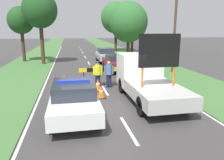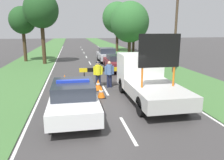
{
  "view_description": "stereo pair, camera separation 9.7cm",
  "coord_description": "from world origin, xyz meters",
  "views": [
    {
      "loc": [
        -2.0,
        -9.74,
        3.59
      ],
      "look_at": [
        0.04,
        0.74,
        1.1
      ],
      "focal_mm": 35.0,
      "sensor_mm": 36.0,
      "label": 1
    },
    {
      "loc": [
        -1.9,
        -9.76,
        3.59
      ],
      "look_at": [
        0.04,
        0.74,
        1.1
      ],
      "focal_mm": 35.0,
      "sensor_mm": 36.0,
      "label": 2
    }
  ],
  "objects": [
    {
      "name": "queued_car_wagon_maroon",
      "position": [
        2.01,
        8.9,
        0.75
      ],
      "size": [
        1.88,
        4.34,
        1.41
      ],
      "rotation": [
        0.0,
        0.0,
        3.14
      ],
      "color": "maroon",
      "rests_on": "ground"
    },
    {
      "name": "queued_car_sedan_silver",
      "position": [
        1.94,
        14.18,
        0.81
      ],
      "size": [
        1.84,
        4.09,
        1.57
      ],
      "rotation": [
        0.0,
        0.0,
        3.14
      ],
      "color": "#B2B2B7",
      "rests_on": "ground"
    },
    {
      "name": "roadside_tree_mid_right",
      "position": [
        5.45,
        25.48,
        5.33
      ],
      "size": [
        4.7,
        4.7,
        7.82
      ],
      "color": "#42301E",
      "rests_on": "ground"
    },
    {
      "name": "roadside_tree_near_left",
      "position": [
        -7.07,
        16.37,
        4.49
      ],
      "size": [
        2.83,
        2.83,
        6.03
      ],
      "color": "#42301E",
      "rests_on": "ground"
    },
    {
      "name": "grass_verge_right",
      "position": [
        6.14,
        20.0,
        0.01
      ],
      "size": [
        4.69,
        120.0,
        0.03
      ],
      "color": "#427038",
      "rests_on": "ground"
    },
    {
      "name": "traffic_cone_centre_front",
      "position": [
        -2.44,
        5.07,
        0.29
      ],
      "size": [
        0.42,
        0.42,
        0.59
      ],
      "color": "black",
      "rests_on": "ground"
    },
    {
      "name": "traffic_cone_near_truck",
      "position": [
        -2.98,
        3.01,
        0.32
      ],
      "size": [
        0.47,
        0.47,
        0.65
      ],
      "color": "black",
      "rests_on": "ground"
    },
    {
      "name": "roadside_tree_far_left",
      "position": [
        7.44,
        22.79,
        4.35
      ],
      "size": [
        3.12,
        3.12,
        6.02
      ],
      "color": "#42301E",
      "rests_on": "ground"
    },
    {
      "name": "road_barrier",
      "position": [
        0.06,
        4.09,
        0.96
      ],
      "size": [
        3.05,
        0.08,
        1.16
      ],
      "rotation": [
        0.0,
        0.0,
        -0.03
      ],
      "color": "black",
      "rests_on": "ground"
    },
    {
      "name": "work_truck",
      "position": [
        1.9,
        0.95,
        1.1
      ],
      "size": [
        2.25,
        5.6,
        3.4
      ],
      "rotation": [
        0.0,
        0.0,
        3.15
      ],
      "color": "white",
      "rests_on": "ground"
    },
    {
      "name": "ground_plane",
      "position": [
        0.0,
        0.0,
        0.0
      ],
      "size": [
        160.0,
        160.0,
        0.0
      ],
      "primitive_type": "plane",
      "color": "#3D3A3A"
    },
    {
      "name": "lane_markings",
      "position": [
        0.0,
        11.81,
        0.0
      ],
      "size": [
        7.49,
        53.49,
        0.01
      ],
      "color": "silver",
      "rests_on": "ground"
    },
    {
      "name": "utility_pole",
      "position": [
        6.52,
        7.21,
        3.67
      ],
      "size": [
        1.2,
        0.2,
        7.11
      ],
      "color": "#473828",
      "rests_on": "ground"
    },
    {
      "name": "traffic_cone_near_police",
      "position": [
        -0.41,
        2.85,
        0.34
      ],
      "size": [
        0.5,
        0.5,
        0.69
      ],
      "color": "black",
      "rests_on": "ground"
    },
    {
      "name": "police_car",
      "position": [
        -1.9,
        -0.82,
        0.78
      ],
      "size": [
        1.91,
        4.84,
        1.57
      ],
      "rotation": [
        0.0,
        0.0,
        -0.0
      ],
      "color": "white",
      "rests_on": "ground"
    },
    {
      "name": "roadside_tree_mid_left",
      "position": [
        -4.75,
        14.06,
        5.44
      ],
      "size": [
        3.47,
        3.47,
        7.31
      ],
      "color": "#42301E",
      "rests_on": "ground"
    },
    {
      "name": "roadside_tree_near_right",
      "position": [
        5.95,
        19.6,
        4.51
      ],
      "size": [
        5.15,
        5.15,
        7.22
      ],
      "color": "#42301E",
      "rests_on": "ground"
    },
    {
      "name": "grass_verge_left",
      "position": [
        -6.14,
        20.0,
        0.01
      ],
      "size": [
        4.69,
        120.0,
        0.03
      ],
      "color": "#427038",
      "rests_on": "ground"
    },
    {
      "name": "traffic_cone_behind_barrier",
      "position": [
        -0.43,
        1.35,
        0.32
      ],
      "size": [
        0.47,
        0.47,
        0.65
      ],
      "color": "black",
      "rests_on": "ground"
    },
    {
      "name": "police_officer",
      "position": [
        -0.33,
        3.51,
        0.97
      ],
      "size": [
        0.59,
        0.37,
        1.63
      ],
      "rotation": [
        0.0,
        0.0,
        3.56
      ],
      "color": "#191E38",
      "rests_on": "ground"
    },
    {
      "name": "pedestrian_civilian",
      "position": [
        0.36,
        3.41,
        0.97
      ],
      "size": [
        0.6,
        0.38,
        1.66
      ],
      "rotation": [
        0.0,
        0.0,
        -0.45
      ],
      "color": "#191E38",
      "rests_on": "ground"
    }
  ]
}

